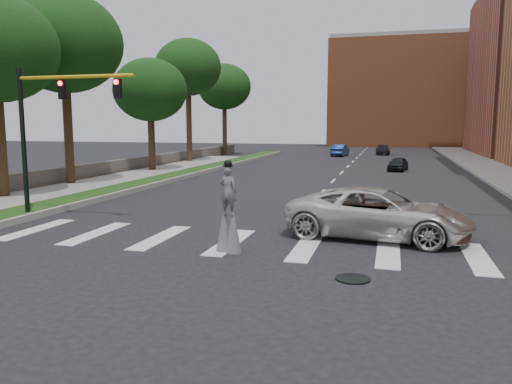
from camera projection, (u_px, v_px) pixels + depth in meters
name	position (u px, v px, depth m)	size (l,w,h in m)	color
ground_plane	(260.00, 252.00, 15.49)	(160.00, 160.00, 0.00)	black
grass_median	(180.00, 175.00, 37.58)	(2.00, 60.00, 0.25)	#1B3C11
median_curb	(193.00, 175.00, 37.30)	(0.20, 60.00, 0.28)	gray
sidewalk_left	(62.00, 191.00, 28.81)	(4.00, 60.00, 0.18)	gray
stone_wall	(128.00, 165.00, 40.86)	(0.50, 56.00, 1.10)	#545048
manhole	(353.00, 279.00, 12.80)	(0.90, 0.90, 0.04)	black
building_backdrop	(407.00, 94.00, 87.25)	(26.00, 14.00, 18.00)	#AE6136
traffic_signal	(47.00, 119.00, 20.33)	(5.30, 0.23, 6.20)	black
stilt_performer	(228.00, 217.00, 15.41)	(0.83, 0.58, 2.87)	#332314
suv_crossing	(378.00, 213.00, 17.34)	(2.90, 6.29, 1.75)	silver
car_near	(398.00, 164.00, 41.84)	(1.37, 3.41, 1.16)	black
car_mid	(340.00, 150.00, 60.44)	(1.51, 4.33, 1.43)	navy
car_far	(383.00, 150.00, 63.10)	(1.67, 4.10, 1.19)	black
tree_2	(64.00, 43.00, 30.77)	(7.21, 7.21, 11.95)	#332314
tree_3	(150.00, 90.00, 40.25)	(5.95, 5.95, 9.17)	#332314
tree_4	(188.00, 68.00, 49.18)	(6.56, 6.56, 12.22)	#332314
tree_5	(224.00, 87.00, 61.23)	(6.57, 6.57, 11.20)	#332314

